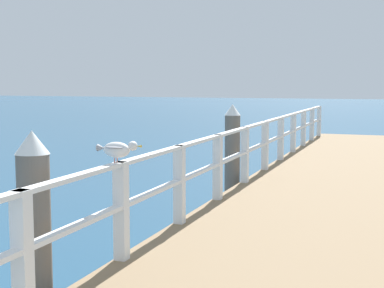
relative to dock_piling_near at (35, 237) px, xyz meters
name	(u,v)px	position (x,y,z in m)	size (l,w,h in m)	color
pier_deck	(333,203)	(1.88, 5.49, -0.67)	(3.16, 20.10, 0.52)	#846B4C
pier_railing	(245,148)	(0.38, 5.49, 0.19)	(0.12, 18.62, 0.96)	white
dock_piling_near	(35,237)	(0.00, 0.00, 0.00)	(0.29, 0.29, 1.85)	#6B6056
dock_piling_far	(232,154)	(0.00, 6.03, 0.00)	(0.29, 0.29, 1.85)	#6B6056
seagull_foreground	(117,149)	(0.39, 0.79, 0.69)	(0.48, 0.19, 0.21)	white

